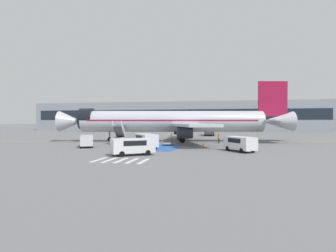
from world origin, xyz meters
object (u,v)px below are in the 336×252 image
(boarding_stairs_forward, at_px, (119,138))
(fuel_tanker, at_px, (209,129))
(service_van_1, at_px, (87,140))
(terminal_building, at_px, (173,116))
(service_van_3, at_px, (133,145))
(baggage_cart, at_px, (168,144))
(ground_crew_1, at_px, (171,137))
(service_van_0, at_px, (146,140))
(traffic_cone_0, at_px, (203,145))
(service_van_2, at_px, (240,143))
(ground_crew_0, at_px, (219,138))
(airliner, at_px, (176,121))

(boarding_stairs_forward, distance_m, fuel_tanker, 33.65)
(service_van_1, bearing_deg, terminal_building, 62.42)
(fuel_tanker, bearing_deg, service_van_3, -101.12)
(fuel_tanker, height_order, baggage_cart, fuel_tanker)
(boarding_stairs_forward, distance_m, ground_crew_1, 9.39)
(boarding_stairs_forward, relative_size, baggage_cart, 2.11)
(service_van_0, bearing_deg, ground_crew_1, -137.49)
(fuel_tanker, height_order, traffic_cone_0, fuel_tanker)
(service_van_2, xyz_separation_m, ground_crew_0, (-2.77, 12.63, -0.14))
(service_van_0, height_order, service_van_3, service_van_0)
(fuel_tanker, xyz_separation_m, traffic_cone_0, (0.50, -34.17, -1.56))
(fuel_tanker, bearing_deg, baggage_cart, -102.22)
(baggage_cart, height_order, traffic_cone_0, baggage_cart)
(service_van_0, height_order, traffic_cone_0, service_van_0)
(airliner, xyz_separation_m, boarding_stairs_forward, (-9.08, -6.66, -2.96))
(service_van_2, bearing_deg, ground_crew_1, 99.46)
(fuel_tanker, distance_m, baggage_cart, 32.22)
(ground_crew_0, distance_m, traffic_cone_0, 8.18)
(ground_crew_0, bearing_deg, airliner, -131.41)
(service_van_3, relative_size, terminal_building, 0.04)
(airliner, relative_size, service_van_3, 8.76)
(boarding_stairs_forward, xyz_separation_m, traffic_cone_0, (15.16, -3.89, -0.68))
(service_van_0, distance_m, terminal_building, 78.55)
(baggage_cart, xyz_separation_m, ground_crew_0, (8.27, 5.35, 0.78))
(airliner, bearing_deg, ground_crew_1, 165.20)
(airliner, xyz_separation_m, baggage_cart, (0.11, -8.09, -3.70))
(ground_crew_0, height_order, traffic_cone_0, ground_crew_0)
(fuel_tanker, relative_size, traffic_cone_0, 15.10)
(service_van_0, relative_size, terminal_building, 0.04)
(ground_crew_1, bearing_deg, service_van_2, 34.32)
(service_van_3, xyz_separation_m, ground_crew_0, (9.72, 18.89, -0.14))
(service_van_0, height_order, service_van_1, service_van_0)
(ground_crew_0, bearing_deg, service_van_1, -84.18)
(service_van_2, distance_m, service_van_3, 13.97)
(boarding_stairs_forward, xyz_separation_m, service_van_1, (-2.38, -7.14, 0.08))
(terminal_building, bearing_deg, baggage_cart, -80.42)
(boarding_stairs_forward, relative_size, fuel_tanker, 0.59)
(boarding_stairs_forward, distance_m, ground_crew_0, 17.90)
(service_van_1, relative_size, ground_crew_1, 2.80)
(airliner, bearing_deg, terminal_building, -1.50)
(service_van_2, xyz_separation_m, service_van_3, (-12.49, -6.27, 0.00))
(boarding_stairs_forward, bearing_deg, fuel_tanker, 52.00)
(terminal_building, bearing_deg, service_van_1, -89.52)
(airliner, height_order, terminal_building, terminal_building)
(service_van_3, xyz_separation_m, baggage_cart, (1.44, 13.54, -0.91))
(service_van_3, bearing_deg, airliner, 141.67)
(boarding_stairs_forward, relative_size, service_van_1, 1.11)
(service_van_2, bearing_deg, terminal_building, 71.57)
(airliner, height_order, boarding_stairs_forward, airliner)
(service_van_2, distance_m, ground_crew_0, 12.93)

